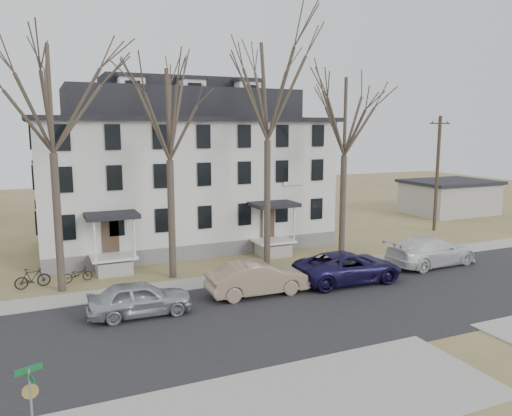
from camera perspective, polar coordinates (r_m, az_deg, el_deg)
name	(u,v)px	position (r m, az deg, el deg)	size (l,w,h in m)	color
ground	(341,324)	(22.86, 9.64, -12.92)	(120.00, 120.00, 0.00)	olive
main_road	(317,309)	(24.43, 7.01, -11.38)	(120.00, 10.00, 0.04)	#27272A
far_sidewalk	(265,275)	(29.46, 0.98, -7.70)	(120.00, 2.00, 0.08)	#A09F97
yellow_curb	(345,270)	(31.09, 10.15, -6.94)	(14.00, 0.25, 0.06)	gold
boarding_house	(183,171)	(37.02, -8.33, 4.16)	(20.80, 12.36, 12.05)	slate
distant_building	(449,197)	(53.78, 21.20, 1.20)	(8.50, 6.50, 3.35)	#A09F97
tree_far_left	(49,91)	(27.46, -22.54, 12.23)	(8.40, 8.40, 13.72)	#473B31
tree_mid_left	(168,108)	(28.25, -9.97, 11.17)	(7.80, 7.80, 12.74)	#473B31
tree_center	(268,84)	(30.36, 1.34, 13.96)	(9.00, 9.00, 14.70)	#473B31
tree_mid_right	(345,111)	(32.98, 10.17, 10.86)	(7.80, 7.80, 12.74)	#473B31
utility_pole_far	(437,172)	(43.95, 20.01, 3.86)	(2.00, 0.28, 9.50)	#3D3023
car_silver	(140,299)	(23.76, -13.12, -10.11)	(1.89, 4.71, 1.60)	#A3A9B1
car_tan	(257,279)	(25.88, 0.16, -8.09)	(1.84, 5.27, 1.74)	gray
car_navy	(348,268)	(28.40, 10.51, -6.72)	(2.81, 6.10, 1.69)	#1A1440
car_white	(431,252)	(33.08, 19.37, -4.74)	(2.51, 6.18, 1.79)	white
bicycle_left	(78,275)	(29.75, -19.72, -7.22)	(0.57, 1.64, 0.86)	black
bicycle_right	(33,279)	(29.50, -24.17, -7.39)	(0.52, 1.83, 1.10)	black
street_sign	(31,396)	(15.05, -24.35, -18.98)	(0.70, 0.70, 2.47)	gray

